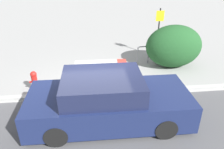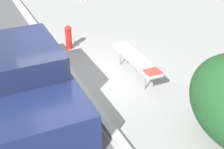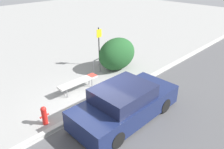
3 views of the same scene
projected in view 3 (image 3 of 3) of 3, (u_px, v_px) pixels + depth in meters
name	position (u px, v px, depth m)	size (l,w,h in m)	color
ground_plane	(96.00, 107.00, 9.28)	(60.00, 60.00, 0.00)	gray
curb	(96.00, 106.00, 9.26)	(60.00, 0.20, 0.13)	#A8A8A3
bench	(78.00, 82.00, 10.29)	(2.07, 0.46, 0.56)	gray
bike_rack	(97.00, 65.00, 12.07)	(0.55, 0.10, 0.83)	gray
sign_post	(99.00, 43.00, 12.65)	(0.36, 0.08, 2.30)	black
fire_hydrant	(44.00, 115.00, 8.14)	(0.36, 0.22, 0.77)	red
shrub_hedge	(117.00, 54.00, 12.40)	(2.39, 1.64, 1.83)	#1E4C23
parked_car_near	(125.00, 103.00, 8.38)	(4.51, 1.96, 1.43)	black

